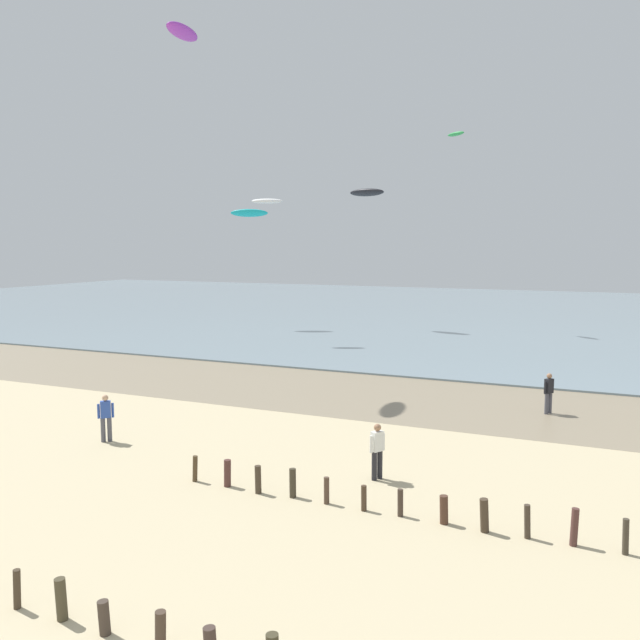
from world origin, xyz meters
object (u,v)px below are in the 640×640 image
(kite_aloft_0, at_px, (267,201))
(kite_aloft_7, at_px, (456,134))
(person_nearest_camera, at_px, (106,417))
(kite_aloft_4, at_px, (249,213))
(person_mid_beach, at_px, (377,450))
(kite_aloft_5, at_px, (367,192))
(person_by_waterline, at_px, (549,392))
(kite_aloft_1, at_px, (182,32))

(kite_aloft_0, height_order, kite_aloft_7, kite_aloft_7)
(person_nearest_camera, relative_size, kite_aloft_4, 0.55)
(person_nearest_camera, distance_m, kite_aloft_0, 26.46)
(person_mid_beach, distance_m, kite_aloft_5, 37.76)
(person_by_waterline, distance_m, kite_aloft_4, 33.82)
(person_nearest_camera, bearing_deg, kite_aloft_1, 109.68)
(person_mid_beach, xyz_separation_m, person_by_waterline, (4.04, 10.19, 0.00))
(person_mid_beach, bearing_deg, person_nearest_camera, -178.53)
(kite_aloft_0, relative_size, kite_aloft_4, 0.72)
(kite_aloft_4, bearing_deg, person_nearest_camera, -92.21)
(person_nearest_camera, height_order, kite_aloft_7, kite_aloft_7)
(person_mid_beach, bearing_deg, kite_aloft_0, 124.57)
(kite_aloft_7, bearing_deg, person_mid_beach, 138.58)
(kite_aloft_5, height_order, kite_aloft_7, kite_aloft_7)
(kite_aloft_4, height_order, kite_aloft_7, kite_aloft_7)
(kite_aloft_7, bearing_deg, person_by_waterline, 150.24)
(person_mid_beach, distance_m, kite_aloft_7, 39.46)
(person_nearest_camera, relative_size, person_mid_beach, 1.00)
(person_nearest_camera, xyz_separation_m, kite_aloft_1, (-3.81, 10.66, 16.61))
(person_nearest_camera, height_order, kite_aloft_5, kite_aloft_5)
(kite_aloft_4, xyz_separation_m, kite_aloft_7, (15.93, 5.66, 6.24))
(kite_aloft_0, distance_m, kite_aloft_1, 15.50)
(person_mid_beach, height_order, kite_aloft_4, kite_aloft_4)
(kite_aloft_4, bearing_deg, person_by_waterline, -61.04)
(person_by_waterline, distance_m, kite_aloft_7, 31.43)
(person_nearest_camera, relative_size, person_by_waterline, 1.00)
(person_nearest_camera, xyz_separation_m, kite_aloft_4, (-11.54, 30.67, 8.69))
(kite_aloft_4, distance_m, kite_aloft_7, 18.02)
(person_nearest_camera, relative_size, kite_aloft_5, 0.52)
(kite_aloft_1, distance_m, kite_aloft_7, 27.00)
(kite_aloft_4, bearing_deg, kite_aloft_1, -91.72)
(kite_aloft_1, bearing_deg, person_mid_beach, -133.70)
(person_nearest_camera, distance_m, kite_aloft_5, 35.95)
(person_nearest_camera, xyz_separation_m, kite_aloft_5, (-2.47, 34.33, 10.36))
(person_nearest_camera, bearing_deg, person_by_waterline, 36.48)
(kite_aloft_7, bearing_deg, person_nearest_camera, 122.71)
(person_mid_beach, xyz_separation_m, kite_aloft_1, (-13.91, 10.40, 16.61))
(person_by_waterline, height_order, kite_aloft_7, kite_aloft_7)
(person_by_waterline, xyz_separation_m, kite_aloft_7, (-9.75, 25.88, 14.93))
(person_mid_beach, distance_m, kite_aloft_1, 24.03)
(person_by_waterline, bearing_deg, kite_aloft_7, 110.64)
(kite_aloft_1, distance_m, kite_aloft_5, 24.52)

